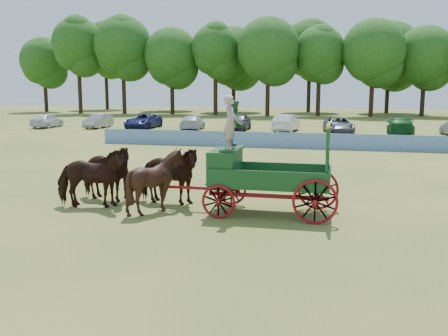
% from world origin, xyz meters
% --- Properties ---
extents(ground, '(160.00, 160.00, 0.00)m').
position_xyz_m(ground, '(0.00, 0.00, 0.00)').
color(ground, olive).
rests_on(ground, ground).
extents(horse_lead_left, '(2.64, 1.63, 2.08)m').
position_xyz_m(horse_lead_left, '(-5.46, -0.25, 1.04)').
color(horse_lead_left, black).
rests_on(horse_lead_left, ground).
extents(horse_lead_right, '(2.64, 1.61, 2.08)m').
position_xyz_m(horse_lead_right, '(-5.46, 0.85, 1.04)').
color(horse_lead_right, black).
rests_on(horse_lead_right, ground).
extents(horse_wheel_left, '(2.25, 2.10, 2.08)m').
position_xyz_m(horse_wheel_left, '(-3.06, -0.25, 1.04)').
color(horse_wheel_left, black).
rests_on(horse_wheel_left, ground).
extents(horse_wheel_right, '(2.55, 1.34, 2.08)m').
position_xyz_m(horse_wheel_right, '(-3.06, 0.85, 1.04)').
color(horse_wheel_right, black).
rests_on(horse_wheel_right, ground).
extents(farm_dray, '(6.00, 2.00, 3.85)m').
position_xyz_m(farm_dray, '(-0.11, 0.31, 1.66)').
color(farm_dray, maroon).
rests_on(farm_dray, ground).
extents(sponsor_banner, '(26.00, 0.08, 1.05)m').
position_xyz_m(sponsor_banner, '(-1.00, 18.00, 0.53)').
color(sponsor_banner, '#1F56AB').
rests_on(sponsor_banner, ground).
extents(parked_cars, '(40.60, 6.64, 1.59)m').
position_xyz_m(parked_cars, '(-5.25, 30.12, 0.74)').
color(parked_cars, silver).
rests_on(parked_cars, ground).
extents(treeline, '(86.87, 22.04, 15.23)m').
position_xyz_m(treeline, '(-4.92, 59.88, 9.13)').
color(treeline, '#382314').
rests_on(treeline, ground).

